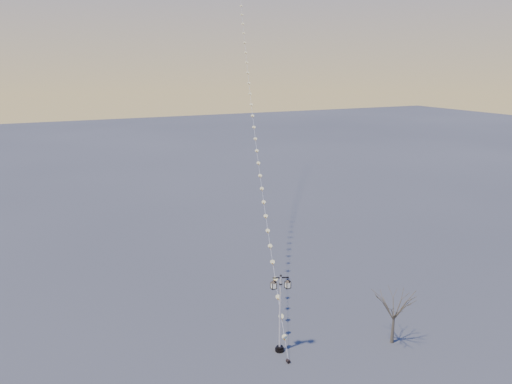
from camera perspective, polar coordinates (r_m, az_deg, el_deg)
ground at (r=30.06m, az=7.96°, el=-21.21°), size 300.00×300.00×0.00m
street_lamp at (r=30.17m, az=3.00°, el=-14.22°), size 1.31×0.76×5.36m
bare_tree at (r=32.45m, az=16.66°, el=-13.48°), size 2.21×2.21×3.67m
kite_train at (r=51.68m, az=-0.67°, el=15.47°), size 18.40×51.14×36.25m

